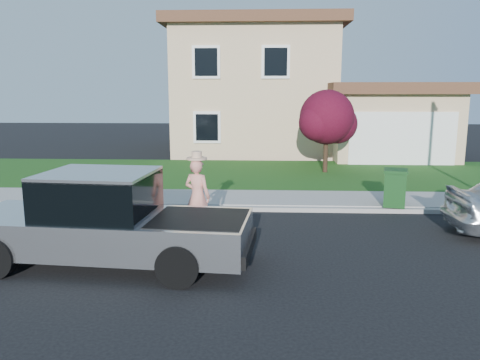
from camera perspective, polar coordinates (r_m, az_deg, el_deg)
name	(u,v)px	position (r m, az deg, el deg)	size (l,w,h in m)	color
ground	(242,244)	(10.17, 0.20, -7.85)	(80.00, 80.00, 0.00)	black
curb	(283,209)	(12.94, 5.22, -3.56)	(40.00, 0.20, 0.12)	gray
sidewalk	(281,200)	(14.00, 5.03, -2.40)	(40.00, 2.00, 0.15)	gray
lawn	(277,174)	(18.42, 4.50, 0.68)	(40.00, 7.00, 0.10)	#133E11
house	(279,93)	(26.03, 4.79, 10.47)	(14.00, 11.30, 6.85)	tan
pickup_truck	(106,222)	(9.13, -15.99, -4.96)	(5.56, 2.32, 1.78)	black
woman	(197,195)	(10.79, -5.22, -1.81)	(0.75, 0.63, 1.91)	#DC8979
ornamental_tree	(328,120)	(18.73, 10.63, 7.23)	(2.36, 2.13, 3.24)	black
trash_bin	(395,187)	(13.49, 18.35, -0.86)	(0.78, 0.85, 1.01)	#0F3913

